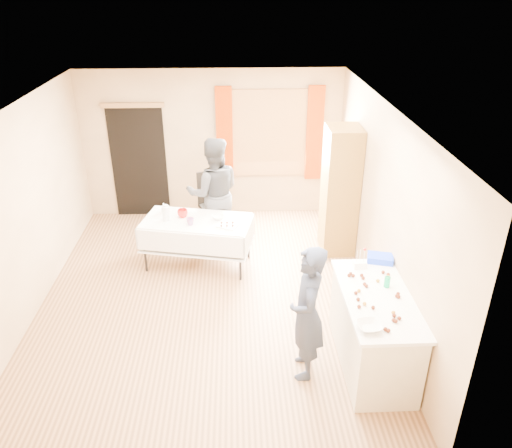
{
  "coord_description": "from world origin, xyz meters",
  "views": [
    {
      "loc": [
        0.4,
        -5.69,
        3.99
      ],
      "look_at": [
        0.65,
        0.0,
        1.12
      ],
      "focal_mm": 35.0,
      "sensor_mm": 36.0,
      "label": 1
    }
  ],
  "objects_px": {
    "counter": "(373,330)",
    "party_table": "(198,238)",
    "cabinet": "(340,191)",
    "chair": "(214,215)",
    "girl": "(307,314)",
    "woman": "(214,193)"
  },
  "relations": [
    {
      "from": "counter",
      "to": "party_table",
      "type": "height_order",
      "value": "counter"
    },
    {
      "from": "counter",
      "to": "party_table",
      "type": "distance_m",
      "value": 3.06
    },
    {
      "from": "cabinet",
      "to": "party_table",
      "type": "bearing_deg",
      "value": -169.73
    },
    {
      "from": "chair",
      "to": "girl",
      "type": "distance_m",
      "value": 3.62
    },
    {
      "from": "party_table",
      "to": "chair",
      "type": "height_order",
      "value": "chair"
    },
    {
      "from": "party_table",
      "to": "cabinet",
      "type": "bearing_deg",
      "value": 22.4
    },
    {
      "from": "counter",
      "to": "girl",
      "type": "distance_m",
      "value": 0.84
    },
    {
      "from": "cabinet",
      "to": "counter",
      "type": "distance_m",
      "value": 2.69
    },
    {
      "from": "cabinet",
      "to": "party_table",
      "type": "relative_size",
      "value": 1.16
    },
    {
      "from": "woman",
      "to": "cabinet",
      "type": "bearing_deg",
      "value": 166.65
    },
    {
      "from": "woman",
      "to": "girl",
      "type": "bearing_deg",
      "value": 103.75
    },
    {
      "from": "chair",
      "to": "cabinet",
      "type": "bearing_deg",
      "value": -40.95
    },
    {
      "from": "girl",
      "to": "counter",
      "type": "bearing_deg",
      "value": 101.64
    },
    {
      "from": "cabinet",
      "to": "girl",
      "type": "height_order",
      "value": "cabinet"
    },
    {
      "from": "cabinet",
      "to": "chair",
      "type": "distance_m",
      "value": 2.19
    },
    {
      "from": "counter",
      "to": "woman",
      "type": "distance_m",
      "value": 3.45
    },
    {
      "from": "counter",
      "to": "party_table",
      "type": "relative_size",
      "value": 0.89
    },
    {
      "from": "girl",
      "to": "woman",
      "type": "height_order",
      "value": "woman"
    },
    {
      "from": "counter",
      "to": "cabinet",
      "type": "bearing_deg",
      "value": 87.83
    },
    {
      "from": "counter",
      "to": "woman",
      "type": "xyz_separation_m",
      "value": [
        -1.84,
        2.89,
        0.44
      ]
    },
    {
      "from": "chair",
      "to": "woman",
      "type": "height_order",
      "value": "woman"
    },
    {
      "from": "party_table",
      "to": "chair",
      "type": "relative_size",
      "value": 1.64
    }
  ]
}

